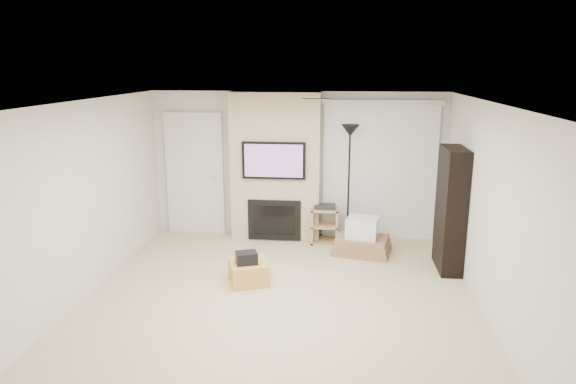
# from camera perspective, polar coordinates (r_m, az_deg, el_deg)

# --- Properties ---
(floor) EXTENTS (5.00, 5.50, 0.00)m
(floor) POSITION_cam_1_polar(r_m,az_deg,el_deg) (6.63, -1.08, -12.21)
(floor) COLOR #C5B68C
(floor) RESTS_ON ground
(ceiling) EXTENTS (5.00, 5.50, 0.00)m
(ceiling) POSITION_cam_1_polar(r_m,az_deg,el_deg) (5.97, -1.19, 9.87)
(ceiling) COLOR white
(ceiling) RESTS_ON wall_back
(wall_back) EXTENTS (5.00, 0.00, 2.50)m
(wall_back) POSITION_cam_1_polar(r_m,az_deg,el_deg) (8.85, 1.03, 3.03)
(wall_back) COLOR silver
(wall_back) RESTS_ON ground
(wall_front) EXTENTS (5.00, 0.00, 2.50)m
(wall_front) POSITION_cam_1_polar(r_m,az_deg,el_deg) (3.65, -6.53, -13.41)
(wall_front) COLOR silver
(wall_front) RESTS_ON ground
(wall_left) EXTENTS (0.00, 5.50, 2.50)m
(wall_left) POSITION_cam_1_polar(r_m,az_deg,el_deg) (6.94, -22.09, -1.06)
(wall_left) COLOR silver
(wall_left) RESTS_ON ground
(wall_right) EXTENTS (0.00, 5.50, 2.50)m
(wall_right) POSITION_cam_1_polar(r_m,az_deg,el_deg) (6.39, 21.73, -2.25)
(wall_right) COLOR silver
(wall_right) RESTS_ON ground
(hvac_vent) EXTENTS (0.35, 0.18, 0.01)m
(hvac_vent) POSITION_cam_1_polar(r_m,az_deg,el_deg) (6.73, 3.09, 10.29)
(hvac_vent) COLOR silver
(hvac_vent) RESTS_ON ceiling
(ottoman) EXTENTS (0.64, 0.64, 0.30)m
(ottoman) POSITION_cam_1_polar(r_m,az_deg,el_deg) (7.16, -4.41, -8.89)
(ottoman) COLOR gold
(ottoman) RESTS_ON floor
(black_bag) EXTENTS (0.34, 0.30, 0.16)m
(black_bag) POSITION_cam_1_polar(r_m,az_deg,el_deg) (7.04, -4.63, -7.30)
(black_bag) COLOR black
(black_bag) RESTS_ON ottoman
(fireplace_wall) EXTENTS (1.50, 0.47, 2.50)m
(fireplace_wall) POSITION_cam_1_polar(r_m,az_deg,el_deg) (8.68, -1.40, 2.72)
(fireplace_wall) COLOR #C1AE91
(fireplace_wall) RESTS_ON floor
(entry_door) EXTENTS (1.02, 0.11, 2.14)m
(entry_door) POSITION_cam_1_polar(r_m,az_deg,el_deg) (9.18, -10.27, 1.95)
(entry_door) COLOR silver
(entry_door) RESTS_ON floor
(vertical_blinds) EXTENTS (1.98, 0.10, 2.37)m
(vertical_blinds) POSITION_cam_1_polar(r_m,az_deg,el_deg) (8.79, 10.14, 2.89)
(vertical_blinds) COLOR silver
(vertical_blinds) RESTS_ON floor
(floor_lamp) EXTENTS (0.30, 0.30, 2.00)m
(floor_lamp) POSITION_cam_1_polar(r_m,az_deg,el_deg) (8.40, 6.86, 4.57)
(floor_lamp) COLOR black
(floor_lamp) RESTS_ON floor
(av_stand) EXTENTS (0.45, 0.38, 0.66)m
(av_stand) POSITION_cam_1_polar(r_m,az_deg,el_deg) (8.66, 4.10, -3.43)
(av_stand) COLOR tan
(av_stand) RESTS_ON floor
(box_stack) EXTENTS (0.99, 0.83, 0.59)m
(box_stack) POSITION_cam_1_polar(r_m,az_deg,el_deg) (8.28, 8.23, -5.26)
(box_stack) COLOR #8C684B
(box_stack) RESTS_ON floor
(bookshelf) EXTENTS (0.30, 0.80, 1.80)m
(bookshelf) POSITION_cam_1_polar(r_m,az_deg,el_deg) (7.75, 17.64, -1.87)
(bookshelf) COLOR black
(bookshelf) RESTS_ON floor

